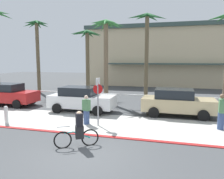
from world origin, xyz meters
TOP-DOWN VIEW (x-y plane):
  - ground_plane at (0.00, 10.00)m, footprint 80.00×80.00m
  - sidewalk_strip at (0.00, 4.20)m, footprint 44.00×4.00m
  - curb_paint at (0.00, 2.20)m, footprint 44.00×0.24m
  - building_backdrop at (2.40, 26.50)m, footprint 22.49×10.43m
  - rail_fence at (-0.00, 8.50)m, footprint 25.51×0.08m
  - stop_sign_bike_lane at (-0.72, 3.74)m, footprint 0.52×0.56m
  - bollard_0 at (-5.72, 2.78)m, footprint 0.20×0.20m
  - palm_tree_1 at (-10.72, 13.56)m, footprint 2.91×3.01m
  - palm_tree_2 at (-4.97, 13.06)m, footprint 2.99×3.13m
  - palm_tree_3 at (-2.20, 10.07)m, footprint 2.94×3.13m
  - palm_tree_4 at (0.63, 13.44)m, footprint 3.48×2.89m
  - car_red_0 at (-9.19, 7.09)m, footprint 4.40×2.02m
  - car_white_1 at (-2.89, 6.62)m, footprint 4.40×2.02m
  - car_tan_2 at (3.33, 7.11)m, footprint 4.40×2.02m
  - cyclist_teal_0 at (-0.54, 0.77)m, footprint 1.58×1.00m
  - pedestrian_0 at (5.44, 4.74)m, footprint 0.34×0.41m
  - pedestrian_1 at (-1.42, 3.85)m, footprint 0.47×0.41m

SIDE VIEW (x-z plane):
  - ground_plane at x=0.00m, z-range 0.00..0.00m
  - sidewalk_strip at x=0.00m, z-range 0.00..0.02m
  - curb_paint at x=0.00m, z-range 0.00..0.03m
  - bollard_0 at x=-5.72m, z-range 0.02..1.02m
  - cyclist_teal_0 at x=-0.54m, z-range -0.06..1.44m
  - pedestrian_1 at x=-1.42m, z-range -0.07..1.54m
  - rail_fence at x=0.00m, z-range 0.32..1.36m
  - pedestrian_0 at x=5.44m, z-range -0.06..1.77m
  - car_red_0 at x=-9.19m, z-range 0.03..1.72m
  - car_white_1 at x=-2.89m, z-range 0.03..1.72m
  - car_tan_2 at x=3.33m, z-range 0.03..1.72m
  - stop_sign_bike_lane at x=-0.72m, z-range 0.40..2.96m
  - building_backdrop at x=2.40m, z-range 0.02..8.08m
  - palm_tree_2 at x=-4.97m, z-range 1.72..8.03m
  - palm_tree_3 at x=-2.20m, z-range 1.80..8.43m
  - palm_tree_1 at x=-10.72m, z-range 1.75..9.27m
  - palm_tree_4 at x=0.63m, z-range 1.81..9.44m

